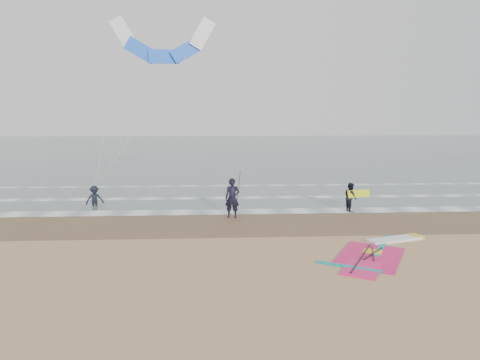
{
  "coord_description": "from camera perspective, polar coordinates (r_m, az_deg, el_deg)",
  "views": [
    {
      "loc": [
        -2.27,
        -13.66,
        5.08
      ],
      "look_at": [
        -1.25,
        5.0,
        2.2
      ],
      "focal_mm": 32.0,
      "sensor_mm": 36.0,
      "label": 1
    }
  ],
  "objects": [
    {
      "name": "ground",
      "position": [
        14.75,
        6.04,
        -11.44
      ],
      "size": [
        120.0,
        120.0,
        0.0
      ],
      "primitive_type": "plane",
      "color": "tan",
      "rests_on": "ground"
    },
    {
      "name": "sea_water",
      "position": [
        61.91,
        -1.01,
        4.07
      ],
      "size": [
        120.0,
        80.0,
        0.02
      ],
      "primitive_type": "cube",
      "color": "#47605E",
      "rests_on": "ground"
    },
    {
      "name": "wet_sand_band",
      "position": [
        20.43,
        3.37,
        -5.64
      ],
      "size": [
        120.0,
        5.0,
        0.01
      ],
      "primitive_type": "cube",
      "color": "brown",
      "rests_on": "ground"
    },
    {
      "name": "foam_waterline",
      "position": [
        24.73,
        2.21,
        -3.03
      ],
      "size": [
        120.0,
        9.15,
        0.02
      ],
      "color": "white",
      "rests_on": "ground"
    },
    {
      "name": "windsurf_rig",
      "position": [
        16.9,
        17.97,
        -9.05
      ],
      "size": [
        5.1,
        4.83,
        0.12
      ],
      "color": "white",
      "rests_on": "ground"
    },
    {
      "name": "person_standing",
      "position": [
        21.08,
        -1.03,
        -2.43
      ],
      "size": [
        0.8,
        0.6,
        1.98
      ],
      "primitive_type": "imported",
      "rotation": [
        0.0,
        0.0,
        -0.19
      ],
      "color": "black",
      "rests_on": "ground"
    },
    {
      "name": "person_walking",
      "position": [
        23.17,
        14.52,
        -2.24
      ],
      "size": [
        0.68,
        0.82,
        1.54
      ],
      "primitive_type": "imported",
      "rotation": [
        0.0,
        0.0,
        1.71
      ],
      "color": "black",
      "rests_on": "ground"
    },
    {
      "name": "person_wading",
      "position": [
        25.01,
        -18.85,
        -1.66
      ],
      "size": [
        1.12,
        0.9,
        1.52
      ],
      "primitive_type": "imported",
      "rotation": [
        0.0,
        0.0,
        0.4
      ],
      "color": "black",
      "rests_on": "ground"
    },
    {
      "name": "held_pole",
      "position": [
        21.01,
        -0.22,
        -1.19
      ],
      "size": [
        0.17,
        0.86,
        1.82
      ],
      "color": "black",
      "rests_on": "ground"
    },
    {
      "name": "carried_kiteboard",
      "position": [
        23.16,
        15.56,
        -1.77
      ],
      "size": [
        1.3,
        0.51,
        0.39
      ],
      "color": "yellow",
      "rests_on": "ground"
    },
    {
      "name": "surf_kite",
      "position": [
        27.84,
        -10.19,
        17.28
      ],
      "size": [
        6.82,
        3.88,
        10.03
      ],
      "color": "white",
      "rests_on": "ground"
    }
  ]
}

